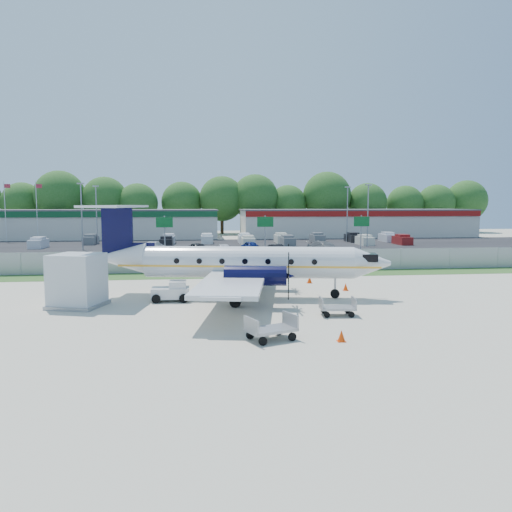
{
  "coord_description": "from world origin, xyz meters",
  "views": [
    {
      "loc": [
        -4.41,
        -31.81,
        6.3
      ],
      "look_at": [
        0.0,
        6.0,
        2.3
      ],
      "focal_mm": 35.0,
      "sensor_mm": 36.0,
      "label": 1
    }
  ],
  "objects": [
    {
      "name": "parked_car_f",
      "position": [
        -10.18,
        34.68,
        0.0
      ],
      "size": [
        2.91,
        5.11,
        1.4
      ],
      "primitive_type": "imported",
      "rotation": [
        0.0,
        0.0,
        2.93
      ],
      "color": "silver",
      "rests_on": "ground"
    },
    {
      "name": "parked_car_g",
      "position": [
        2.49,
        34.75,
        0.0
      ],
      "size": [
        2.47,
        4.06,
        1.29
      ],
      "primitive_type": "imported",
      "rotation": [
        0.0,
        0.0,
        3.41
      ],
      "color": "navy",
      "rests_on": "ground"
    },
    {
      "name": "light_pole_ne",
      "position": [
        20.0,
        38.0,
        5.23
      ],
      "size": [
        0.9,
        0.35,
        9.09
      ],
      "color": "gray",
      "rests_on": "ground"
    },
    {
      "name": "building_east",
      "position": [
        26.0,
        61.98,
        2.63
      ],
      "size": [
        44.4,
        12.4,
        5.24
      ],
      "color": "beige",
      "rests_on": "ground"
    },
    {
      "name": "service_container",
      "position": [
        -11.79,
        -0.55,
        1.52
      ],
      "size": [
        3.65,
        3.65,
        3.25
      ],
      "color": "silver",
      "rests_on": "ground"
    },
    {
      "name": "parked_car_e",
      "position": [
        11.36,
        28.94,
        0.0
      ],
      "size": [
        4.28,
        5.85,
        1.57
      ],
      "primitive_type": "imported",
      "rotation": [
        0.0,
        0.0,
        0.43
      ],
      "color": "#595B5E",
      "rests_on": "ground"
    },
    {
      "name": "access_road",
      "position": [
        0.0,
        19.0,
        0.01
      ],
      "size": [
        170.0,
        8.0,
        0.02
      ],
      "primitive_type": "cube",
      "color": "black",
      "rests_on": "ground"
    },
    {
      "name": "pushback_tug",
      "position": [
        -6.13,
        0.61,
        0.62
      ],
      "size": [
        2.4,
        1.71,
        1.3
      ],
      "color": "silver",
      "rests_on": "ground"
    },
    {
      "name": "cone_starboard_wing",
      "position": [
        4.38,
        6.72,
        0.28
      ],
      "size": [
        0.42,
        0.42,
        0.6
      ],
      "color": "#E33C07",
      "rests_on": "ground"
    },
    {
      "name": "baggage_cart_far",
      "position": [
        3.37,
        -4.85,
        0.48
      ],
      "size": [
        2.06,
        1.35,
        1.03
      ],
      "color": "gray",
      "rests_on": "ground"
    },
    {
      "name": "parked_car_c",
      "position": [
        -1.26,
        29.18,
        0.0
      ],
      "size": [
        1.85,
        4.24,
        1.42
      ],
      "primitive_type": "imported",
      "rotation": [
        0.0,
        0.0,
        0.04
      ],
      "color": "silver",
      "rests_on": "ground"
    },
    {
      "name": "sign_mid",
      "position": [
        3.0,
        22.91,
        3.61
      ],
      "size": [
        1.8,
        0.26,
        5.0
      ],
      "color": "gray",
      "rests_on": "ground"
    },
    {
      "name": "flagpole_east",
      "position": [
        -30.92,
        55.0,
        5.64
      ],
      "size": [
        1.06,
        0.12,
        10.0
      ],
      "color": "silver",
      "rests_on": "ground"
    },
    {
      "name": "perimeter_fence",
      "position": [
        0.0,
        14.0,
        1.0
      ],
      "size": [
        120.0,
        0.06,
        1.99
      ],
      "color": "gray",
      "rests_on": "ground"
    },
    {
      "name": "cone_nose",
      "position": [
        6.23,
        3.06,
        0.26
      ],
      "size": [
        0.39,
        0.39,
        0.55
      ],
      "color": "#E33C07",
      "rests_on": "ground"
    },
    {
      "name": "parked_car_a",
      "position": [
        -11.77,
        28.13,
        0.0
      ],
      "size": [
        3.0,
        5.49,
        1.46
      ],
      "primitive_type": "imported",
      "rotation": [
        0.0,
        0.0,
        0.11
      ],
      "color": "navy",
      "rests_on": "ground"
    },
    {
      "name": "grass_verge",
      "position": [
        0.0,
        12.0,
        0.01
      ],
      "size": [
        170.0,
        4.0,
        0.02
      ],
      "primitive_type": "cube",
      "color": "#2D561E",
      "rests_on": "ground"
    },
    {
      "name": "road_car_mid",
      "position": [
        9.73,
        20.71,
        0.0
      ],
      "size": [
        5.08,
        3.51,
        1.36
      ],
      "primitive_type": "imported",
      "rotation": [
        0.0,
        0.0,
        -1.19
      ],
      "color": "navy",
      "rests_on": "ground"
    },
    {
      "name": "tree_line",
      "position": [
        0.0,
        74.0,
        0.0
      ],
      "size": [
        112.0,
        6.0,
        14.0
      ],
      "primitive_type": null,
      "color": "#215017",
      "rests_on": "ground"
    },
    {
      "name": "parked_car_d",
      "position": [
        5.28,
        28.49,
        0.0
      ],
      "size": [
        2.42,
        4.23,
        1.32
      ],
      "primitive_type": "imported",
      "rotation": [
        0.0,
        0.0,
        0.27
      ],
      "color": "black",
      "rests_on": "ground"
    },
    {
      "name": "light_pole_nw",
      "position": [
        -20.0,
        38.0,
        5.23
      ],
      "size": [
        0.9,
        0.35,
        9.09
      ],
      "color": "gray",
      "rests_on": "ground"
    },
    {
      "name": "sign_right",
      "position": [
        14.0,
        22.91,
        3.61
      ],
      "size": [
        1.8,
        0.26,
        5.0
      ],
      "color": "gray",
      "rests_on": "ground"
    },
    {
      "name": "sign_left",
      "position": [
        -8.0,
        22.91,
        3.61
      ],
      "size": [
        1.8,
        0.26,
        5.0
      ],
      "color": "gray",
      "rests_on": "ground"
    },
    {
      "name": "cone_port_wing",
      "position": [
        2.07,
        -10.07,
        0.26
      ],
      "size": [
        0.38,
        0.38,
        0.55
      ],
      "color": "#E33C07",
      "rests_on": "ground"
    },
    {
      "name": "light_pole_sw",
      "position": [
        -20.0,
        48.0,
        5.23
      ],
      "size": [
        0.9,
        0.35,
        9.09
      ],
      "color": "gray",
      "rests_on": "ground"
    },
    {
      "name": "building_west",
      "position": [
        -24.0,
        61.98,
        2.63
      ],
      "size": [
        46.4,
        12.4,
        5.24
      ],
      "color": "beige",
      "rests_on": "ground"
    },
    {
      "name": "light_pole_se",
      "position": [
        20.0,
        48.0,
        5.23
      ],
      "size": [
        0.9,
        0.35,
        9.09
      ],
      "color": "gray",
      "rests_on": "ground"
    },
    {
      "name": "parked_car_b",
      "position": [
        -4.35,
        29.67,
        0.0
      ],
      "size": [
        3.1,
        4.77,
        1.51
      ],
      "primitive_type": "imported",
      "rotation": [
        0.0,
        0.0,
        0.32
      ],
      "color": "black",
      "rests_on": "ground"
    },
    {
      "name": "far_parking_rows",
      "position": [
        0.0,
        45.0,
        0.0
      ],
      "size": [
        56.0,
        10.0,
        1.6
      ],
      "primitive_type": null,
      "color": "gray",
      "rests_on": "ground"
    },
    {
      "name": "aircraft",
      "position": [
        -1.48,
        1.34,
        2.39
      ],
      "size": [
        20.29,
        19.9,
        6.2
      ],
      "color": "silver",
      "rests_on": "ground"
    },
    {
      "name": "baggage_cart_near",
      "position": [
        -1.1,
        -9.46,
        0.54
      ],
      "size": [
        2.55,
        2.06,
        1.16
      ],
      "color": "gray",
      "rests_on": "ground"
    },
    {
      "name": "parking_lot",
      "position": [
        0.0,
        40.0,
        0.01
      ],
      "size": [
        170.0,
        32.0,
        0.02
      ],
      "primitive_type": "cube",
      "color": "black",
      "rests_on": "ground"
    },
    {
      "name": "road_car_west",
      "position": [
        -21.7,
        17.14,
        0.0
      ],
      "size": [
        5.03,
        3.51,
        1.35
      ],
      "primitive_type": "imported",
      "rotation": [
        0.0,
        0.0,
        1.18
      ],
      "color": "maroon",
      "rests_on": "ground"
    },
    {
      "name": "flagpole_west",
      "position": [
        -35.92,
        55.0,
        5.64
      ],
      "size": [
        1.06,
        0.12,
        10.0
      ],
      "color": "silver",
      "rests_on": "ground"
    },
    {
      "name": "ground",
      "position": [
        0.0,
        0.0,
        0.0
      ],
      "size": [
        170.0,
        170.0,
        0.0
      ],
      "primitive_type": "plane",
      "color": "beige",
      "rests_on": "ground"
    }
  ]
}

